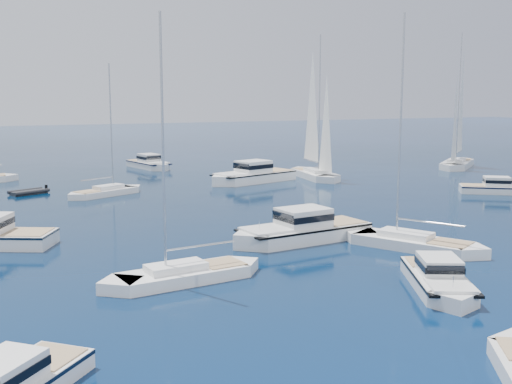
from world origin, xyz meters
The scene contains 14 objects.
ground centered at (0.00, 0.00, 0.00)m, with size 400.00×400.00×0.00m, color navy.
motor_cruiser_near centered at (1.58, 3.32, 0.00)m, with size 2.61×8.53×2.24m, color silver, non-canonical shape.
motor_cruiser_centre centered at (0.20, 16.15, 0.00)m, with size 3.46×11.30×2.97m, color silver, non-canonical shape.
motor_cruiser_far_r centered at (29.10, 26.73, 0.00)m, with size 2.59×8.45×2.22m, color silver, non-canonical shape.
motor_cruiser_distant centered at (9.07, 44.90, 0.00)m, with size 3.76×12.28×3.22m, color white, non-canonical shape.
motor_cruiser_horizon centered at (1.70, 63.58, 0.00)m, with size 2.98×9.75×2.56m, color silver, non-canonical shape.
sailboat_mid_r centered at (5.98, 11.24, 0.00)m, with size 2.82×10.85×15.95m, color white, non-canonical shape.
sailboat_mid_l centered at (-10.24, 10.28, 0.00)m, with size 2.63×10.13×14.89m, color white, non-canonical shape.
sailboat_centre centered at (-8.41, 42.10, 0.00)m, with size 2.43×9.36×13.77m, color white, non-canonical shape.
sailboat_sails_r centered at (17.67, 45.21, 0.00)m, with size 3.15×12.11×17.80m, color white, non-canonical shape.
sailboat_sails_far centered at (41.77, 47.06, 0.00)m, with size 3.38×13.02×19.13m, color silver, non-canonical shape.
tender_yellow centered at (4.79, 17.82, 0.00)m, with size 2.11×3.88×0.95m, color gold, non-canonical shape.
tender_grey_near centered at (5.46, 14.78, 0.00)m, with size 1.98×3.60×0.95m, color black, non-canonical shape.
tender_grey_far centered at (-15.53, 46.17, 0.00)m, with size 2.17×4.01×0.95m, color black, non-canonical shape.
Camera 1 is at (-20.15, -21.72, 10.15)m, focal length 43.97 mm.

